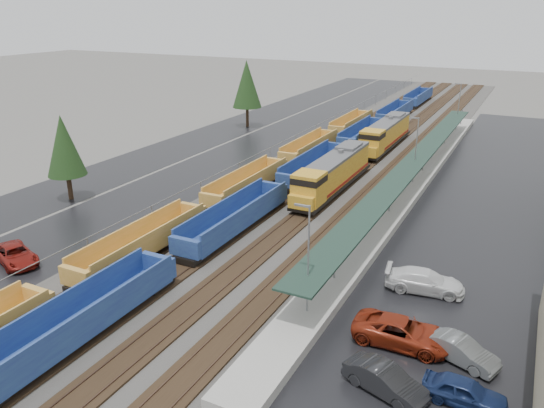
% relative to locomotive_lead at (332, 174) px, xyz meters
% --- Properties ---
extents(ballast_strip, '(20.00, 160.00, 0.08)m').
position_rel_locomotive_lead_xyz_m(ballast_strip, '(-2.00, 15.75, -2.20)').
color(ballast_strip, '#302D2B').
rests_on(ballast_strip, ground).
extents(trackbed, '(14.60, 160.00, 0.22)m').
position_rel_locomotive_lead_xyz_m(trackbed, '(-2.00, 15.75, -2.08)').
color(trackbed, black).
rests_on(trackbed, ground).
extents(west_parking_lot, '(10.00, 160.00, 0.02)m').
position_rel_locomotive_lead_xyz_m(west_parking_lot, '(-17.00, 15.75, -2.23)').
color(west_parking_lot, black).
rests_on(west_parking_lot, ground).
extents(west_road, '(9.00, 160.00, 0.02)m').
position_rel_locomotive_lead_xyz_m(west_road, '(-27.00, 15.75, -2.23)').
color(west_road, black).
rests_on(west_road, ground).
extents(east_commuter_lot, '(16.00, 100.00, 0.02)m').
position_rel_locomotive_lead_xyz_m(east_commuter_lot, '(17.00, 5.75, -2.23)').
color(east_commuter_lot, black).
rests_on(east_commuter_lot, ground).
extents(station_platform, '(3.00, 80.00, 8.00)m').
position_rel_locomotive_lead_xyz_m(station_platform, '(7.50, 5.75, -1.51)').
color(station_platform, '#9E9B93').
rests_on(station_platform, ground).
extents(chainlink_fence, '(0.08, 160.04, 2.02)m').
position_rel_locomotive_lead_xyz_m(chainlink_fence, '(-11.50, 14.19, -0.63)').
color(chainlink_fence, gray).
rests_on(chainlink_fence, ground).
extents(tree_west_near, '(3.96, 3.96, 9.00)m').
position_rel_locomotive_lead_xyz_m(tree_west_near, '(-24.00, -14.25, 3.58)').
color(tree_west_near, '#332316').
rests_on(tree_west_near, ground).
extents(tree_west_far, '(4.84, 4.84, 11.00)m').
position_rel_locomotive_lead_xyz_m(tree_west_far, '(-25.00, 25.75, 4.89)').
color(tree_west_far, '#332316').
rests_on(tree_west_far, ground).
extents(locomotive_lead, '(2.78, 18.35, 4.15)m').
position_rel_locomotive_lead_xyz_m(locomotive_lead, '(0.00, 0.00, 0.00)').
color(locomotive_lead, black).
rests_on(locomotive_lead, ground).
extents(locomotive_trail, '(2.78, 18.35, 4.15)m').
position_rel_locomotive_lead_xyz_m(locomotive_trail, '(0.00, 21.00, 0.00)').
color(locomotive_trail, black).
rests_on(locomotive_trail, ground).
extents(well_string_yellow, '(2.65, 101.39, 2.35)m').
position_rel_locomotive_lead_xyz_m(well_string_yellow, '(-8.00, -13.15, -1.06)').
color(well_string_yellow, '#B88D33').
rests_on(well_string_yellow, ground).
extents(well_string_blue, '(2.81, 128.64, 2.49)m').
position_rel_locomotive_lead_xyz_m(well_string_blue, '(-4.00, 4.92, -1.01)').
color(well_string_blue, navy).
rests_on(well_string_blue, ground).
extents(parked_car_west_c, '(4.07, 5.71, 1.44)m').
position_rel_locomotive_lead_xyz_m(parked_car_west_c, '(-16.39, -27.20, -1.52)').
color(parked_car_west_c, maroon).
rests_on(parked_car_west_c, ground).
extents(parked_car_east_a, '(2.97, 4.89, 1.52)m').
position_rel_locomotive_lead_xyz_m(parked_car_east_a, '(13.91, -28.76, -1.48)').
color(parked_car_east_a, black).
rests_on(parked_car_east_a, ground).
extents(parked_car_east_b, '(2.81, 5.95, 1.64)m').
position_rel_locomotive_lead_xyz_m(parked_car_east_b, '(13.65, -24.08, -1.42)').
color(parked_car_east_b, maroon).
rests_on(parked_car_east_b, ground).
extents(parked_car_east_c, '(3.03, 5.81, 1.61)m').
position_rel_locomotive_lead_xyz_m(parked_car_east_c, '(13.54, -17.04, -1.43)').
color(parked_car_east_c, silver).
rests_on(parked_car_east_c, ground).
extents(parked_car_east_d, '(1.85, 4.29, 1.44)m').
position_rel_locomotive_lead_xyz_m(parked_car_east_d, '(17.77, -27.77, -1.52)').
color(parked_car_east_d, '#14244E').
rests_on(parked_car_east_d, ground).
extents(parked_car_east_e, '(2.92, 4.60, 1.43)m').
position_rel_locomotive_lead_xyz_m(parked_car_east_e, '(17.06, -24.23, -1.52)').
color(parked_car_east_e, slate).
rests_on(parked_car_east_e, ground).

